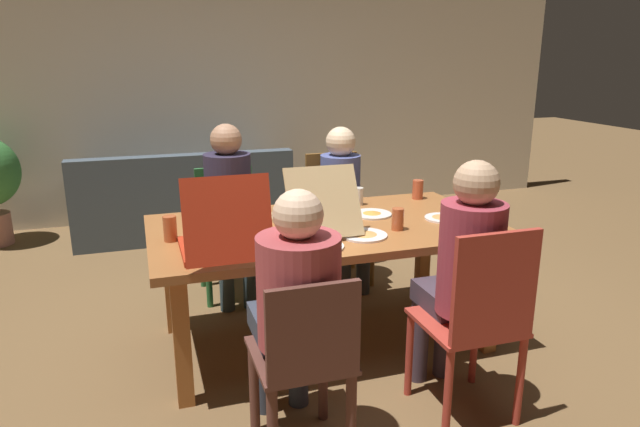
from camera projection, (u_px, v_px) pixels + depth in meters
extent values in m
plane|color=brown|center=(325.00, 339.00, 3.53)|extent=(20.00, 20.00, 0.00)
cube|color=beige|center=(232.00, 90.00, 6.05)|extent=(7.67, 0.12, 2.67)
cube|color=#9B5E2F|center=(325.00, 229.00, 3.34)|extent=(2.02, 1.09, 0.05)
cube|color=#A8622D|center=(182.00, 341.00, 2.80)|extent=(0.08, 0.08, 0.70)
cube|color=#A8622D|center=(491.00, 296.00, 3.32)|extent=(0.08, 0.08, 0.70)
cube|color=#A8622D|center=(171.00, 279.00, 3.56)|extent=(0.08, 0.08, 0.70)
cube|color=#A8622D|center=(423.00, 250.00, 4.08)|extent=(0.08, 0.08, 0.70)
cylinder|color=#266532|center=(263.00, 269.00, 4.04)|extent=(0.04, 0.04, 0.46)
cylinder|color=#266532|center=(209.00, 276.00, 3.93)|extent=(0.04, 0.04, 0.46)
cylinder|color=#266532|center=(252.00, 252.00, 4.40)|extent=(0.04, 0.04, 0.46)
cylinder|color=#266532|center=(202.00, 257.00, 4.28)|extent=(0.04, 0.04, 0.46)
cube|color=#266532|center=(230.00, 232.00, 4.10)|extent=(0.44, 0.44, 0.02)
cube|color=#266532|center=(224.00, 195.00, 4.23)|extent=(0.42, 0.03, 0.43)
cylinder|color=#304449|center=(250.00, 274.00, 3.93)|extent=(0.10, 0.10, 0.48)
cylinder|color=#304449|center=(226.00, 277.00, 3.88)|extent=(0.10, 0.10, 0.48)
cube|color=#304449|center=(233.00, 230.00, 3.95)|extent=(0.30, 0.30, 0.11)
cylinder|color=#2C263C|center=(228.00, 189.00, 4.01)|extent=(0.33, 0.33, 0.51)
sphere|color=#A8795A|center=(226.00, 140.00, 3.92)|extent=(0.22, 0.22, 0.22)
cylinder|color=brown|center=(372.00, 257.00, 4.29)|extent=(0.04, 0.04, 0.46)
cylinder|color=brown|center=(324.00, 262.00, 4.18)|extent=(0.04, 0.04, 0.46)
cylinder|color=brown|center=(353.00, 241.00, 4.65)|extent=(0.04, 0.04, 0.46)
cylinder|color=brown|center=(309.00, 246.00, 4.54)|extent=(0.04, 0.04, 0.46)
cube|color=brown|center=(340.00, 221.00, 4.35)|extent=(0.44, 0.45, 0.02)
cube|color=brown|center=(331.00, 183.00, 4.47)|extent=(0.41, 0.03, 0.49)
cylinder|color=#353B41|center=(363.00, 262.00, 4.15)|extent=(0.10, 0.10, 0.48)
cylinder|color=#353B41|center=(344.00, 264.00, 4.11)|extent=(0.10, 0.10, 0.48)
cube|color=#353B41|center=(347.00, 220.00, 4.19)|extent=(0.27, 0.32, 0.11)
cylinder|color=#4D5897|center=(340.00, 185.00, 4.27)|extent=(0.30, 0.30, 0.45)
sphere|color=beige|center=(341.00, 142.00, 4.18)|extent=(0.22, 0.22, 0.22)
cylinder|color=brown|center=(254.00, 388.00, 2.62)|extent=(0.05, 0.05, 0.46)
cylinder|color=brown|center=(323.00, 376.00, 2.72)|extent=(0.05, 0.05, 0.46)
cylinder|color=brown|center=(351.00, 422.00, 2.38)|extent=(0.05, 0.05, 0.46)
cube|color=brown|center=(300.00, 355.00, 2.43)|extent=(0.40, 0.44, 0.02)
cube|color=brown|center=(314.00, 333.00, 2.19)|extent=(0.38, 0.03, 0.39)
cylinder|color=#333A48|center=(264.00, 366.00, 2.78)|extent=(0.10, 0.10, 0.48)
cylinder|color=#333A48|center=(298.00, 361.00, 2.83)|extent=(0.10, 0.10, 0.48)
cube|color=#333A48|center=(289.00, 324.00, 2.58)|extent=(0.32, 0.36, 0.11)
cylinder|color=#A43F43|center=(299.00, 291.00, 2.35)|extent=(0.35, 0.35, 0.47)
sphere|color=beige|center=(298.00, 215.00, 2.26)|extent=(0.21, 0.21, 0.21)
cylinder|color=#AA362A|center=(409.00, 354.00, 2.91)|extent=(0.04, 0.04, 0.46)
cylinder|color=#AA362A|center=(475.00, 343.00, 3.02)|extent=(0.04, 0.04, 0.46)
cylinder|color=#AA362A|center=(448.00, 396.00, 2.56)|extent=(0.04, 0.04, 0.46)
cylinder|color=#AA362A|center=(520.00, 381.00, 2.67)|extent=(0.04, 0.04, 0.46)
cube|color=#AA362A|center=(466.00, 322.00, 2.72)|extent=(0.44, 0.44, 0.02)
cube|color=#AA362A|center=(495.00, 288.00, 2.47)|extent=(0.42, 0.03, 0.50)
cylinder|color=#3E303C|center=(419.00, 339.00, 3.05)|extent=(0.10, 0.10, 0.48)
cylinder|color=#3E303C|center=(444.00, 334.00, 3.09)|extent=(0.10, 0.10, 0.48)
cube|color=#3E303C|center=(449.00, 297.00, 2.86)|extent=(0.27, 0.32, 0.11)
cylinder|color=#983340|center=(471.00, 259.00, 2.64)|extent=(0.30, 0.30, 0.53)
sphere|color=tan|center=(476.00, 183.00, 2.54)|extent=(0.21, 0.21, 0.21)
cube|color=tan|center=(308.00, 220.00, 3.38)|extent=(0.40, 0.40, 0.02)
cylinder|color=#C08B40|center=(308.00, 218.00, 3.38)|extent=(0.36, 0.36, 0.01)
cube|color=tan|center=(324.00, 202.00, 3.06)|extent=(0.40, 0.20, 0.36)
cube|color=#B12B15|center=(222.00, 247.00, 2.91)|extent=(0.41, 0.41, 0.03)
cylinder|color=#CB8445|center=(222.00, 243.00, 2.90)|extent=(0.36, 0.36, 0.01)
cube|color=#B12B15|center=(228.00, 220.00, 2.62)|extent=(0.41, 0.10, 0.40)
cylinder|color=white|center=(364.00, 235.00, 3.12)|extent=(0.26, 0.26, 0.01)
cone|color=#D1924C|center=(364.00, 233.00, 3.12)|extent=(0.14, 0.14, 0.02)
cylinder|color=white|center=(321.00, 247.00, 2.94)|extent=(0.24, 0.24, 0.01)
cylinder|color=white|center=(443.00, 218.00, 3.45)|extent=(0.22, 0.22, 0.01)
cone|color=#C98446|center=(443.00, 216.00, 3.44)|extent=(0.13, 0.13, 0.02)
cylinder|color=white|center=(372.00, 214.00, 3.53)|extent=(0.24, 0.24, 0.01)
cone|color=orange|center=(372.00, 212.00, 3.53)|extent=(0.11, 0.11, 0.02)
cylinder|color=#B5532D|center=(398.00, 219.00, 3.22)|extent=(0.07, 0.07, 0.13)
cylinder|color=#BB4E2F|center=(418.00, 189.00, 3.91)|extent=(0.07, 0.07, 0.13)
cylinder|color=#B4512A|center=(170.00, 229.00, 3.03)|extent=(0.07, 0.07, 0.14)
cylinder|color=silver|center=(358.00, 196.00, 3.76)|extent=(0.06, 0.06, 0.12)
cube|color=#434F59|center=(184.00, 211.00, 5.61)|extent=(2.01, 0.82, 0.42)
cube|color=#434F59|center=(185.00, 177.00, 5.19)|extent=(2.01, 0.16, 0.41)
cube|color=#434F59|center=(82.00, 188.00, 5.26)|extent=(0.20, 0.78, 0.18)
cube|color=#434F59|center=(273.00, 175.00, 5.80)|extent=(0.20, 0.78, 0.18)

